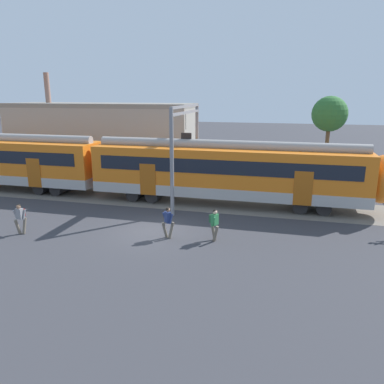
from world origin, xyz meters
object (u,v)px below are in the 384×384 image
at_px(commuter_train, 108,165).
at_px(pedestrian_navy, 168,220).
at_px(pedestrian_grey, 20,216).
at_px(pedestrian_green, 214,222).

distance_m(commuter_train, pedestrian_navy, 9.68).
xyz_separation_m(pedestrian_grey, pedestrian_navy, (7.75, 1.36, -0.03)).
relative_size(pedestrian_navy, pedestrian_green, 1.00).
bearing_deg(pedestrian_navy, commuter_train, 134.13).
distance_m(commuter_train, pedestrian_grey, 8.41).
bearing_deg(commuter_train, pedestrian_grey, -97.40).
height_order(commuter_train, pedestrian_green, commuter_train).
height_order(pedestrian_grey, pedestrian_navy, same).
xyz_separation_m(commuter_train, pedestrian_grey, (-1.07, -8.24, -1.26)).
bearing_deg(pedestrian_green, pedestrian_grey, -171.07).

